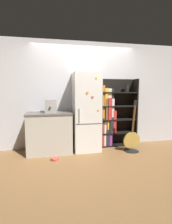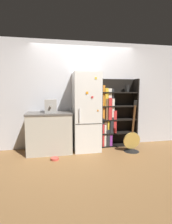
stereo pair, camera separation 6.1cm
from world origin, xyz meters
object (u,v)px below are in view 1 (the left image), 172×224
object	(u,v)px
refrigerator	(86,112)
pet_bowl	(55,159)
guitar	(132,144)
espresso_machine	(51,106)
bookshelf	(112,115)

from	to	relation	value
refrigerator	pet_bowl	size ratio (longest dim) A/B	10.66
guitar	refrigerator	bearing A→B (deg)	161.52
espresso_machine	guitar	xyz separation A→B (m)	(1.83, -0.29, -0.90)
guitar	pet_bowl	xyz separation A→B (m)	(-1.77, -0.17, -0.15)
guitar	pet_bowl	bearing A→B (deg)	-174.38
bookshelf	guitar	size ratio (longest dim) A/B	1.42
bookshelf	pet_bowl	distance (m)	1.80
refrigerator	pet_bowl	bearing A→B (deg)	-146.01
espresso_machine	pet_bowl	distance (m)	1.14
espresso_machine	guitar	size ratio (longest dim) A/B	0.29
pet_bowl	guitar	bearing A→B (deg)	5.62
bookshelf	espresso_machine	bearing A→B (deg)	-171.71
guitar	espresso_machine	bearing A→B (deg)	170.96
refrigerator	bookshelf	size ratio (longest dim) A/B	1.07
refrigerator	pet_bowl	xyz separation A→B (m)	(-0.76, -0.51, -0.89)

